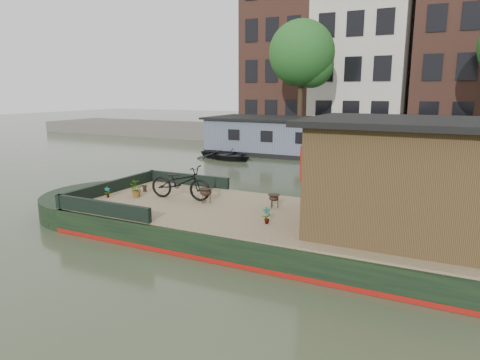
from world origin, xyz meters
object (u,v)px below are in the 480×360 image
at_px(cabin, 402,176).
at_px(brazier_rear, 206,196).
at_px(bicycle, 180,182).
at_px(potted_plant_a, 267,216).
at_px(brazier_front, 274,201).
at_px(dinghy, 227,152).

bearing_deg(cabin, brazier_rear, 177.61).
relative_size(bicycle, potted_plant_a, 4.82).
height_order(brazier_front, brazier_rear, brazier_rear).
distance_m(cabin, brazier_rear, 5.08).
relative_size(brazier_rear, dinghy, 0.12).
xyz_separation_m(brazier_front, dinghy, (-6.88, 10.25, -0.48)).
height_order(cabin, dinghy, cabin).
bearing_deg(potted_plant_a, dinghy, 122.01).
bearing_deg(cabin, potted_plant_a, -164.51).
distance_m(cabin, bicycle, 5.86).
distance_m(potted_plant_a, brazier_rear, 2.40).
distance_m(bicycle, brazier_front, 2.72).
bearing_deg(bicycle, potted_plant_a, -114.82).
height_order(bicycle, brazier_rear, bicycle).
bearing_deg(brazier_rear, brazier_front, 10.76).
height_order(cabin, brazier_rear, cabin).
bearing_deg(bicycle, brazier_rear, -98.99).
xyz_separation_m(cabin, potted_plant_a, (-2.77, -0.77, -1.04)).
distance_m(potted_plant_a, dinghy, 13.66).
xyz_separation_m(brazier_front, brazier_rear, (-1.84, -0.35, 0.02)).
bearing_deg(dinghy, brazier_front, -126.92).
relative_size(cabin, bicycle, 2.20).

